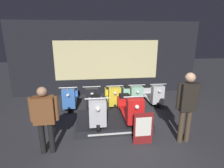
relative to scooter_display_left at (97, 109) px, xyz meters
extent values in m
plane|color=#2D2D33|center=(0.64, -1.11, -0.55)|extent=(30.00, 30.00, 0.00)
cube|color=black|center=(0.64, 3.05, 1.05)|extent=(8.29, 0.08, 3.20)
cube|color=beige|center=(0.64, 3.00, 1.00)|extent=(4.56, 0.01, 1.70)
cube|color=black|center=(0.48, 0.09, -0.45)|extent=(2.15, 1.40, 0.22)
cube|color=silver|center=(0.48, -0.61, -0.46)|extent=(1.51, 0.01, 0.05)
cylinder|color=black|center=(0.00, -0.62, -0.19)|extent=(0.09, 0.29, 0.29)
cylinder|color=black|center=(0.00, 0.80, -0.19)|extent=(0.09, 0.29, 0.29)
cube|color=#BCBCC1|center=(0.00, 0.09, -0.20)|extent=(0.41, 1.33, 0.05)
cube|color=#BCBCC1|center=(0.00, -0.59, 0.16)|extent=(0.43, 0.26, 0.68)
cube|color=#BCBCC1|center=(0.00, 0.78, -0.12)|extent=(0.45, 0.30, 0.33)
cube|color=black|center=(0.00, 0.77, 0.10)|extent=(0.33, 0.27, 0.10)
cylinder|color=silver|center=(0.00, -0.60, 0.56)|extent=(0.61, 0.03, 0.03)
sphere|color=white|center=(0.00, -0.78, 0.35)|extent=(0.11, 0.11, 0.11)
cylinder|color=black|center=(0.97, -0.62, -0.19)|extent=(0.09, 0.29, 0.29)
cylinder|color=black|center=(0.97, 0.80, -0.19)|extent=(0.09, 0.29, 0.29)
cube|color=red|center=(0.97, 0.09, -0.20)|extent=(0.41, 1.33, 0.05)
cube|color=red|center=(0.97, -0.59, 0.16)|extent=(0.43, 0.26, 0.68)
cube|color=red|center=(0.97, 0.78, -0.12)|extent=(0.45, 0.30, 0.33)
cube|color=black|center=(0.97, 0.77, 0.10)|extent=(0.33, 0.27, 0.10)
cylinder|color=silver|center=(0.97, -0.60, 0.56)|extent=(0.61, 0.03, 0.03)
sphere|color=white|center=(0.97, -0.78, 0.35)|extent=(0.11, 0.11, 0.11)
cylinder|color=black|center=(-0.91, 1.15, -0.41)|extent=(0.09, 0.29, 0.29)
cylinder|color=black|center=(-0.91, 2.56, -0.41)|extent=(0.09, 0.29, 0.29)
cube|color=#386BBC|center=(-0.91, 1.86, -0.42)|extent=(0.41, 1.33, 0.05)
cube|color=#386BBC|center=(-0.91, 1.17, -0.06)|extent=(0.43, 0.26, 0.68)
cube|color=#386BBC|center=(-0.91, 2.54, -0.34)|extent=(0.45, 0.30, 0.33)
cube|color=black|center=(-0.91, 2.54, -0.12)|extent=(0.33, 0.27, 0.10)
cylinder|color=silver|center=(-0.91, 1.16, 0.34)|extent=(0.61, 0.03, 0.03)
sphere|color=white|center=(-0.91, 0.98, 0.13)|extent=(0.11, 0.11, 0.11)
cylinder|color=black|center=(-0.11, 1.15, -0.41)|extent=(0.09, 0.29, 0.29)
cylinder|color=black|center=(-0.11, 2.56, -0.41)|extent=(0.09, 0.29, 0.29)
cube|color=black|center=(-0.11, 1.86, -0.42)|extent=(0.41, 1.33, 0.05)
cube|color=black|center=(-0.11, 1.17, -0.06)|extent=(0.43, 0.26, 0.68)
cube|color=black|center=(-0.11, 2.54, -0.34)|extent=(0.45, 0.30, 0.33)
cube|color=black|center=(-0.11, 2.54, -0.12)|extent=(0.33, 0.27, 0.10)
cylinder|color=silver|center=(-0.11, 1.16, 0.34)|extent=(0.61, 0.03, 0.03)
sphere|color=white|center=(-0.11, 0.98, 0.13)|extent=(0.11, 0.11, 0.11)
cylinder|color=black|center=(0.70, 1.15, -0.41)|extent=(0.09, 0.29, 0.29)
cylinder|color=black|center=(0.70, 2.56, -0.41)|extent=(0.09, 0.29, 0.29)
cube|color=yellow|center=(0.70, 1.86, -0.42)|extent=(0.41, 1.33, 0.05)
cube|color=yellow|center=(0.70, 1.17, -0.06)|extent=(0.43, 0.26, 0.68)
cube|color=yellow|center=(0.70, 2.54, -0.34)|extent=(0.45, 0.30, 0.33)
cube|color=black|center=(0.70, 2.54, -0.12)|extent=(0.33, 0.27, 0.10)
cylinder|color=silver|center=(0.70, 1.16, 0.34)|extent=(0.61, 0.03, 0.03)
sphere|color=white|center=(0.70, 0.98, 0.13)|extent=(0.11, 0.11, 0.11)
cylinder|color=black|center=(1.50, 1.15, -0.41)|extent=(0.09, 0.29, 0.29)
cylinder|color=black|center=(1.50, 2.56, -0.41)|extent=(0.09, 0.29, 0.29)
cube|color=#8EC6AD|center=(1.50, 1.86, -0.42)|extent=(0.41, 1.33, 0.05)
cube|color=#8EC6AD|center=(1.50, 1.17, -0.06)|extent=(0.43, 0.26, 0.68)
cube|color=#8EC6AD|center=(1.50, 2.54, -0.34)|extent=(0.45, 0.30, 0.33)
cube|color=black|center=(1.50, 2.54, -0.12)|extent=(0.33, 0.27, 0.10)
cylinder|color=silver|center=(1.50, 1.16, 0.34)|extent=(0.61, 0.03, 0.03)
sphere|color=white|center=(1.50, 0.98, 0.13)|extent=(0.11, 0.11, 0.11)
cylinder|color=black|center=(2.30, 1.15, -0.41)|extent=(0.09, 0.29, 0.29)
cylinder|color=black|center=(2.30, 2.56, -0.41)|extent=(0.09, 0.29, 0.29)
cube|color=#BCBCC1|center=(2.30, 1.86, -0.42)|extent=(0.41, 1.33, 0.05)
cube|color=#BCBCC1|center=(2.30, 1.17, -0.06)|extent=(0.43, 0.26, 0.68)
cube|color=#BCBCC1|center=(2.30, 2.54, -0.34)|extent=(0.45, 0.30, 0.33)
cube|color=black|center=(2.30, 2.54, -0.12)|extent=(0.33, 0.27, 0.10)
cylinder|color=silver|center=(2.30, 1.16, 0.34)|extent=(0.61, 0.03, 0.03)
sphere|color=white|center=(2.30, 0.98, 0.13)|extent=(0.11, 0.11, 0.11)
cylinder|color=black|center=(-1.28, -1.02, -0.17)|extent=(0.13, 0.13, 0.76)
cylinder|color=black|center=(-1.07, -1.02, -0.17)|extent=(0.13, 0.13, 0.76)
cube|color=brown|center=(-1.17, -1.02, 0.51)|extent=(0.45, 0.25, 0.60)
cylinder|color=brown|center=(-1.44, -1.02, 0.53)|extent=(0.08, 0.08, 0.55)
cylinder|color=brown|center=(-0.91, -1.02, 0.53)|extent=(0.08, 0.08, 0.55)
sphere|color=#A87A5B|center=(-1.17, -1.02, 0.92)|extent=(0.21, 0.21, 0.21)
cylinder|color=#473828|center=(2.05, -1.02, -0.12)|extent=(0.13, 0.13, 0.86)
cylinder|color=#473828|center=(2.23, -1.02, -0.12)|extent=(0.13, 0.13, 0.86)
cube|color=black|center=(2.14, -1.02, 0.65)|extent=(0.40, 0.23, 0.68)
cylinder|color=black|center=(1.89, -1.02, 0.67)|extent=(0.08, 0.08, 0.63)
cylinder|color=black|center=(2.38, -1.02, 0.67)|extent=(0.08, 0.08, 0.63)
sphere|color=tan|center=(2.14, -1.02, 1.12)|extent=(0.23, 0.23, 0.23)
cube|color=maroon|center=(1.08, -0.99, -0.14)|extent=(0.48, 0.04, 0.83)
cube|color=white|center=(1.08, -1.01, -0.08)|extent=(0.39, 0.01, 0.50)
camera|label=1|loc=(-0.17, -4.66, 2.07)|focal=28.00mm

